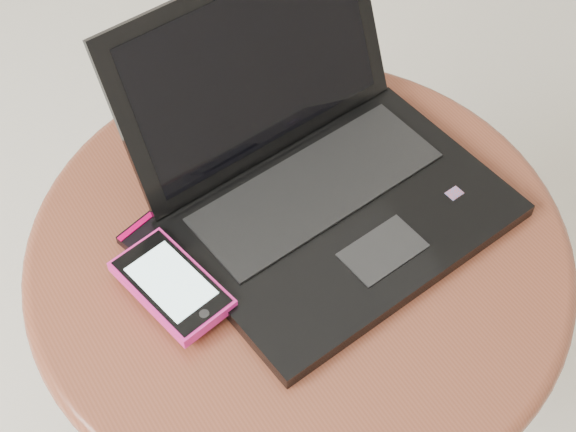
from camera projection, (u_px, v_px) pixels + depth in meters
table at (298, 291)px, 0.99m from camera, size 0.60×0.60×0.48m
laptop at (318, 175)px, 0.92m from camera, size 0.37×0.35×0.22m
phone_black at (179, 253)px, 0.89m from camera, size 0.10×0.14×0.01m
phone_pink at (172, 285)px, 0.85m from camera, size 0.09×0.14×0.02m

